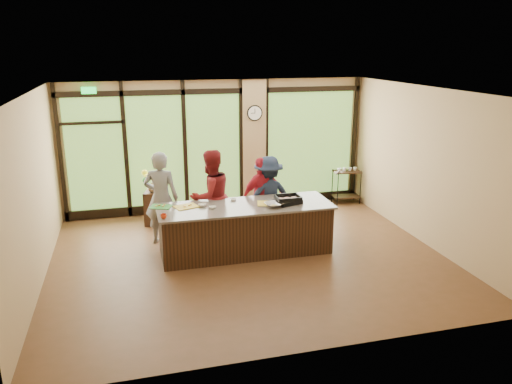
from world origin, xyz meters
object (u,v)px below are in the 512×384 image
roasting_pan (288,201)px  cook_right (268,196)px  bar_cart (346,182)px  island_base (245,230)px  flower_stand (154,208)px  cook_left (161,198)px

roasting_pan → cook_right: bearing=81.5°
roasting_pan → bar_cart: roasting_pan is taller
island_base → flower_stand: (-1.55, 1.95, -0.07)m
cook_right → cook_left: bearing=-10.2°
roasting_pan → flower_stand: bearing=121.6°
island_base → cook_right: 1.08m
cook_left → bar_cart: bearing=-144.1°
cook_left → flower_stand: 1.23m
cook_right → roasting_pan: size_ratio=3.68×
cook_left → cook_right: size_ratio=1.12×
flower_stand → island_base: bearing=-35.0°
cook_left → cook_right: (2.11, -0.10, -0.10)m
flower_stand → bar_cart: (4.65, 0.38, 0.17)m
cook_right → flower_stand: bearing=-35.8°
roasting_pan → bar_cart: (2.31, 2.42, -0.43)m
roasting_pan → island_base: bearing=156.0°
cook_left → flower_stand: (-0.10, 1.09, -0.55)m
bar_cart → cook_right: bearing=-140.3°
cook_left → bar_cart: 4.80m
cook_right → roasting_pan: 0.87m
island_base → cook_right: cook_right is taller
cook_right → roasting_pan: bearing=91.3°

